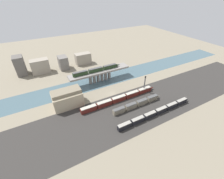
% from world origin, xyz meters
% --- Properties ---
extents(ground_plane, '(400.00, 400.00, 0.00)m').
position_xyz_m(ground_plane, '(0.00, 0.00, 0.00)').
color(ground_plane, gray).
extents(railbed_yard, '(280.00, 42.00, 0.01)m').
position_xyz_m(railbed_yard, '(0.00, -24.00, 0.00)').
color(railbed_yard, '#33302D').
rests_on(railbed_yard, ground).
extents(river_water, '(320.00, 22.96, 0.01)m').
position_xyz_m(river_water, '(0.00, 22.88, 0.00)').
color(river_water, '#47606B').
rests_on(river_water, ground).
extents(bridge, '(56.73, 9.61, 10.73)m').
position_xyz_m(bridge, '(-0.00, 22.88, 8.13)').
color(bridge, gray).
rests_on(bridge, ground).
extents(train_on_bridge, '(45.67, 2.87, 3.46)m').
position_xyz_m(train_on_bridge, '(-2.17, 22.88, 12.41)').
color(train_on_bridge, '#23381E').
rests_on(train_on_bridge, bridge).
extents(train_yard_near, '(62.86, 2.61, 3.88)m').
position_xyz_m(train_yard_near, '(15.53, -36.40, 1.91)').
color(train_yard_near, black).
rests_on(train_yard_near, ground).
extents(train_yard_mid, '(41.97, 2.92, 4.10)m').
position_xyz_m(train_yard_mid, '(9.39, -22.92, 2.01)').
color(train_yard_mid, gray).
rests_on(train_yard_mid, ground).
extents(train_yard_far, '(65.21, 3.07, 4.00)m').
position_xyz_m(train_yard_far, '(1.62, -11.18, 1.97)').
color(train_yard_far, '#5B1E19').
rests_on(train_yard_far, ground).
extents(warehouse_building, '(20.71, 13.04, 13.19)m').
position_xyz_m(warehouse_building, '(-35.30, 2.58, 6.27)').
color(warehouse_building, tan).
rests_on(warehouse_building, ground).
extents(signal_tower, '(1.00, 0.89, 14.93)m').
position_xyz_m(signal_tower, '(24.61, -10.69, 7.40)').
color(signal_tower, '#4C4C51').
rests_on(signal_tower, ground).
extents(city_block_far_left, '(8.92, 11.79, 18.99)m').
position_xyz_m(city_block_far_left, '(-63.18, 71.76, 9.49)').
color(city_block_far_left, '#605B56').
rests_on(city_block_far_left, ground).
extents(city_block_left, '(17.11, 9.26, 14.13)m').
position_xyz_m(city_block_left, '(-45.84, 66.60, 7.06)').
color(city_block_left, gray).
rests_on(city_block_left, ground).
extents(city_block_center, '(8.88, 12.05, 13.71)m').
position_xyz_m(city_block_center, '(-23.29, 64.69, 6.85)').
color(city_block_center, slate).
rests_on(city_block_center, ground).
extents(city_block_right, '(16.92, 8.94, 12.32)m').
position_xyz_m(city_block_right, '(-0.76, 66.59, 6.16)').
color(city_block_right, gray).
rests_on(city_block_right, ground).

